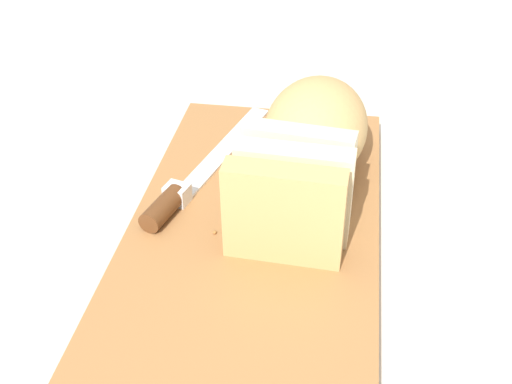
{
  "coord_description": "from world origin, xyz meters",
  "views": [
    {
      "loc": [
        0.52,
        0.07,
        0.42
      ],
      "look_at": [
        0.0,
        0.0,
        0.05
      ],
      "focal_mm": 46.29,
      "sensor_mm": 36.0,
      "label": 1
    }
  ],
  "objects": [
    {
      "name": "bread_knife",
      "position": [
        -0.03,
        -0.08,
        0.03
      ],
      "size": [
        0.27,
        0.1,
        0.02
      ],
      "rotation": [
        0.0,
        0.0,
        2.87
      ],
      "color": "silver",
      "rests_on": "cutting_board"
    },
    {
      "name": "crumb_stray_left",
      "position": [
        0.03,
        -0.04,
        0.02
      ],
      "size": [
        0.0,
        0.0,
        0.0
      ],
      "primitive_type": "sphere",
      "color": "#996633",
      "rests_on": "cutting_board"
    },
    {
      "name": "ground_plane",
      "position": [
        0.0,
        0.0,
        0.0
      ],
      "size": [
        3.0,
        3.0,
        0.0
      ],
      "primitive_type": "plane",
      "color": "beige"
    },
    {
      "name": "crumb_near_knife",
      "position": [
        -0.06,
        -0.0,
        0.03
      ],
      "size": [
        0.01,
        0.01,
        0.01
      ],
      "primitive_type": "sphere",
      "color": "#996633",
      "rests_on": "cutting_board"
    },
    {
      "name": "bread_loaf",
      "position": [
        -0.06,
        0.05,
        0.07
      ],
      "size": [
        0.26,
        0.14,
        0.1
      ],
      "rotation": [
        0.0,
        0.0,
        -0.09
      ],
      "color": "tan",
      "rests_on": "cutting_board"
    },
    {
      "name": "cutting_board",
      "position": [
        0.0,
        0.0,
        0.01
      ],
      "size": [
        0.46,
        0.25,
        0.02
      ],
      "primitive_type": "cube",
      "rotation": [
        0.0,
        0.0,
        -0.02
      ],
      "color": "#9E6B3D",
      "rests_on": "ground_plane"
    },
    {
      "name": "crumb_near_loaf",
      "position": [
        -0.04,
        0.05,
        0.02
      ],
      "size": [
        0.0,
        0.0,
        0.0
      ],
      "primitive_type": "sphere",
      "color": "#996633",
      "rests_on": "cutting_board"
    }
  ]
}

